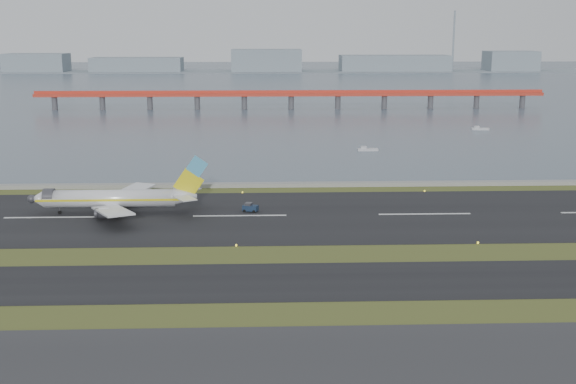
# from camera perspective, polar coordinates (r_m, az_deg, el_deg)

# --- Properties ---
(ground) EXTENTS (1000.00, 1000.00, 0.00)m
(ground) POSITION_cam_1_polar(r_m,az_deg,el_deg) (126.31, -4.23, -5.30)
(ground) COLOR #324719
(ground) RESTS_ON ground
(taxiway_strip) EXTENTS (1000.00, 18.00, 0.10)m
(taxiway_strip) POSITION_cam_1_polar(r_m,az_deg,el_deg) (114.93, -4.44, -7.11)
(taxiway_strip) COLOR black
(taxiway_strip) RESTS_ON ground
(runway_strip) EXTENTS (1000.00, 45.00, 0.10)m
(runway_strip) POSITION_cam_1_polar(r_m,az_deg,el_deg) (155.12, -3.83, -1.90)
(runway_strip) COLOR black
(runway_strip) RESTS_ON ground
(seawall) EXTENTS (1000.00, 2.50, 1.00)m
(seawall) POSITION_cam_1_polar(r_m,az_deg,el_deg) (184.22, -3.56, 0.56)
(seawall) COLOR gray
(seawall) RESTS_ON ground
(bay_water) EXTENTS (1400.00, 800.00, 1.30)m
(bay_water) POSITION_cam_1_polar(r_m,az_deg,el_deg) (581.48, -2.59, 8.68)
(bay_water) COLOR #475866
(bay_water) RESTS_ON ground
(red_pier) EXTENTS (260.00, 5.00, 10.20)m
(red_pier) POSITION_cam_1_polar(r_m,az_deg,el_deg) (371.81, 0.25, 7.68)
(red_pier) COLOR red
(red_pier) RESTS_ON ground
(far_shoreline) EXTENTS (1400.00, 80.00, 60.50)m
(far_shoreline) POSITION_cam_1_polar(r_m,az_deg,el_deg) (740.95, -1.43, 9.98)
(far_shoreline) COLOR gray
(far_shoreline) RESTS_ON ground
(airliner) EXTENTS (38.52, 32.89, 12.80)m
(airliner) POSITION_cam_1_polar(r_m,az_deg,el_deg) (160.15, -13.35, -0.50)
(airliner) COLOR white
(airliner) RESTS_ON ground
(pushback_tug) EXTENTS (3.64, 2.75, 2.07)m
(pushback_tug) POSITION_cam_1_polar(r_m,az_deg,el_deg) (158.30, -3.01, -1.24)
(pushback_tug) COLOR #16263E
(pushback_tug) RESTS_ON ground
(workboat_near) EXTENTS (6.80, 2.24, 1.64)m
(workboat_near) POSITION_cam_1_polar(r_m,az_deg,el_deg) (241.59, 6.26, 3.37)
(workboat_near) COLOR #BCBDC1
(workboat_near) RESTS_ON ground
(workboat_far) EXTENTS (7.00, 3.07, 1.64)m
(workboat_far) POSITION_cam_1_polar(r_m,az_deg,el_deg) (302.39, 14.91, 4.86)
(workboat_far) COLOR #BCBDC1
(workboat_far) RESTS_ON ground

